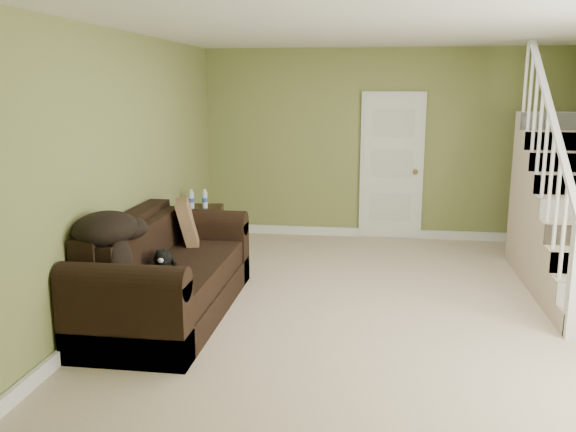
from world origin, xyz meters
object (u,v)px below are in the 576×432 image
(side_table, at_px, (201,232))
(banana, at_px, (159,280))
(cat, at_px, (162,258))
(sofa, at_px, (165,278))

(side_table, relative_size, banana, 3.93)
(side_table, relative_size, cat, 1.97)
(side_table, bearing_deg, sofa, -83.35)
(banana, bearing_deg, side_table, 73.72)
(sofa, bearing_deg, banana, -74.21)
(side_table, bearing_deg, banana, -81.16)
(side_table, distance_m, banana, 2.58)
(side_table, height_order, banana, side_table)
(side_table, xyz_separation_m, banana, (0.39, -2.54, 0.21))
(cat, bearing_deg, sofa, 89.39)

